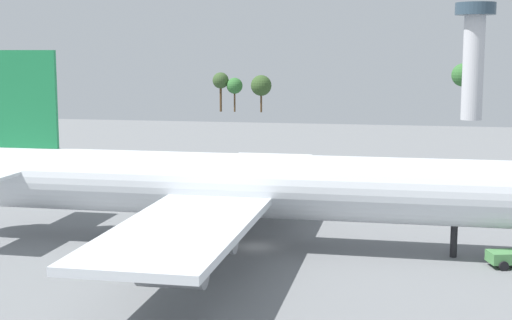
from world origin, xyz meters
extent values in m
plane|color=slate|center=(0.00, 0.00, 0.00)|extent=(278.73, 278.73, 0.00)
cylinder|color=silver|center=(0.00, 0.00, 6.60)|extent=(63.53, 6.72, 6.72)
cube|color=#1E7F47|center=(-26.68, 0.00, 15.35)|extent=(8.89, 0.50, 10.76)
cube|color=silver|center=(-27.95, 5.34, 7.61)|extent=(5.72, 10.09, 0.36)
cube|color=silver|center=(-3.18, -16.07, 5.59)|extent=(10.80, 28.10, 0.70)
cube|color=silver|center=(-3.18, 16.07, 5.59)|extent=(10.80, 28.10, 0.70)
cylinder|color=gray|center=(-2.18, -11.85, 3.83)|extent=(5.38, 2.82, 2.82)
cylinder|color=gray|center=(-2.18, -22.25, 3.83)|extent=(5.38, 2.82, 2.82)
cylinder|color=gray|center=(-2.18, 11.85, 3.83)|extent=(5.38, 2.82, 2.82)
cylinder|color=gray|center=(-2.18, 22.25, 3.83)|extent=(5.38, 2.82, 2.82)
cylinder|color=black|center=(20.33, 0.00, 1.62)|extent=(0.70, 0.70, 3.24)
cylinder|color=black|center=(-3.18, -3.70, 1.62)|extent=(0.70, 0.70, 3.24)
cylinder|color=black|center=(-3.18, 3.70, 1.62)|extent=(0.70, 0.70, 3.24)
cube|color=#4C8C4C|center=(24.97, -2.74, 1.00)|extent=(3.65, 3.03, 1.09)
cylinder|color=black|center=(24.72, -4.07, 0.46)|extent=(0.96, 0.53, 0.92)
cylinder|color=black|center=(24.04, -1.76, 0.46)|extent=(0.96, 0.53, 0.92)
cube|color=#B21E19|center=(20.64, 21.66, 1.37)|extent=(2.77, 2.87, 1.70)
cube|color=#B21E19|center=(18.66, 23.14, 1.13)|extent=(3.90, 3.71, 1.24)
cylinder|color=black|center=(19.87, 20.72, 0.52)|extent=(0.99, 0.84, 1.03)
cylinder|color=black|center=(21.33, 22.68, 0.52)|extent=(0.99, 0.84, 1.03)
cylinder|color=black|center=(17.41, 22.55, 0.52)|extent=(0.99, 0.84, 1.03)
cylinder|color=black|center=(18.87, 24.51, 0.52)|extent=(0.99, 0.84, 1.03)
cylinder|color=silver|center=(35.04, 161.31, 15.85)|extent=(6.36, 6.36, 31.69)
cylinder|color=#334756|center=(35.04, 161.31, 33.51)|extent=(12.08, 12.08, 3.64)
cylinder|color=#51381E|center=(-48.11, 177.50, 4.59)|extent=(0.80, 0.80, 9.17)
sphere|color=#375229|center=(-48.11, 177.50, 10.86)|extent=(5.62, 5.62, 5.62)
cylinder|color=#51381E|center=(-43.14, 177.50, 3.70)|extent=(0.60, 0.60, 7.39)
sphere|color=#346F33|center=(-43.14, 177.50, 9.06)|extent=(5.57, 5.57, 5.57)
cylinder|color=#51381E|center=(-33.74, 177.50, 3.54)|extent=(0.67, 0.67, 7.09)
sphere|color=#365327|center=(-33.74, 177.50, 9.23)|extent=(7.16, 7.16, 7.16)
cylinder|color=#51381E|center=(33.38, 177.50, 5.48)|extent=(0.58, 0.58, 10.95)
sphere|color=#356E33|center=(33.38, 177.50, 13.22)|extent=(7.57, 7.57, 7.57)
camera|label=1|loc=(15.17, -75.71, 20.46)|focal=52.42mm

